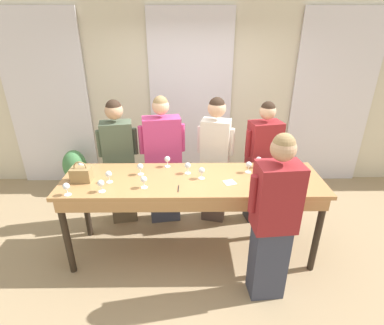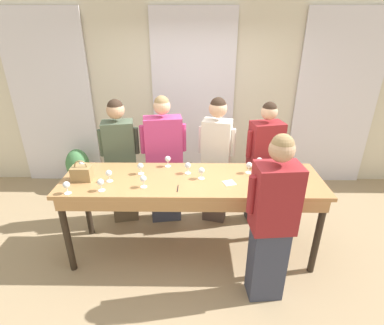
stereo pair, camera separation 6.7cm
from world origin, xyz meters
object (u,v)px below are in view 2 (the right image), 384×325
at_px(wine_glass_front_left, 143,179).
at_px(wine_glass_near_host, 249,166).
at_px(wine_glass_front_mid, 66,185).
at_px(wine_glass_by_bottle, 188,166).
at_px(wine_glass_back_right, 109,174).
at_px(handbag, 82,173).
at_px(guest_pink_top, 164,161).
at_px(wine_glass_back_left, 168,159).
at_px(host_pouring, 272,221).
at_px(potted_plant, 78,167).
at_px(wine_glass_center_mid, 82,164).
at_px(wine_glass_back_mid, 259,161).
at_px(guest_cream_sweater, 216,159).
at_px(tasting_bar, 192,188).
at_px(wine_bottle, 288,167).
at_px(guest_striped_shirt, 264,164).
at_px(wine_glass_front_right, 140,167).
at_px(wine_glass_center_right, 101,183).
at_px(wine_glass_center_left, 202,171).
at_px(guest_olive_jacket, 121,161).

xyz_separation_m(wine_glass_front_left, wine_glass_near_host, (1.10, 0.33, 0.00)).
height_order(wine_glass_front_mid, wine_glass_by_bottle, same).
bearing_deg(wine_glass_back_right, handbag, 174.57).
distance_m(handbag, guest_pink_top, 1.07).
relative_size(wine_glass_back_left, host_pouring, 0.08).
bearing_deg(potted_plant, wine_glass_center_mid, -64.67).
bearing_deg(wine_glass_center_mid, wine_glass_back_mid, 3.48).
height_order(wine_glass_center_mid, guest_cream_sweater, guest_cream_sweater).
distance_m(tasting_bar, wine_glass_near_host, 0.67).
bearing_deg(wine_bottle, host_pouring, -114.04).
bearing_deg(wine_glass_front_mid, guest_striped_shirt, 25.02).
bearing_deg(wine_glass_back_left, wine_glass_back_mid, -1.58).
height_order(wine_glass_front_left, host_pouring, host_pouring).
distance_m(wine_glass_by_bottle, guest_cream_sweater, 0.66).
bearing_deg(potted_plant, wine_glass_front_right, -47.15).
height_order(wine_bottle, wine_glass_center_right, wine_bottle).
xyz_separation_m(wine_bottle, wine_glass_center_mid, (-2.21, 0.11, -0.04)).
bearing_deg(guest_pink_top, wine_glass_back_right, -124.01).
bearing_deg(guest_striped_shirt, wine_glass_back_mid, -110.87).
bearing_deg(wine_glass_front_left, wine_glass_near_host, 16.50).
distance_m(wine_glass_front_mid, wine_glass_near_host, 1.87).
xyz_separation_m(wine_glass_back_mid, potted_plant, (-2.59, 1.22, -0.67)).
bearing_deg(handbag, guest_pink_top, 41.98).
bearing_deg(wine_glass_back_left, wine_glass_center_left, -37.49).
relative_size(wine_glass_center_mid, potted_plant, 0.19).
distance_m(wine_glass_front_right, host_pouring, 1.47).
xyz_separation_m(wine_glass_back_left, potted_plant, (-1.56, 1.19, -0.67)).
relative_size(wine_glass_center_right, wine_glass_by_bottle, 1.00).
distance_m(handbag, guest_olive_jacket, 0.76).
bearing_deg(wine_glass_center_mid, wine_glass_center_right, -51.81).
bearing_deg(wine_glass_front_mid, wine_glass_center_left, 14.01).
relative_size(wine_glass_front_left, wine_glass_front_mid, 1.00).
xyz_separation_m(wine_glass_back_right, wine_glass_near_host, (1.48, 0.21, 0.00)).
relative_size(tasting_bar, host_pouring, 1.63).
height_order(tasting_bar, wine_bottle, wine_bottle).
xyz_separation_m(wine_glass_front_left, wine_glass_center_right, (-0.40, -0.07, 0.00)).
distance_m(wine_glass_front_mid, wine_glass_center_mid, 0.47).
height_order(handbag, wine_glass_front_mid, handbag).
xyz_separation_m(wine_glass_front_right, wine_glass_center_left, (0.66, -0.10, 0.00)).
relative_size(wine_glass_back_mid, wine_glass_by_bottle, 1.00).
xyz_separation_m(wine_glass_center_left, guest_striped_shirt, (0.81, 0.66, -0.23)).
distance_m(wine_glass_front_left, host_pouring, 1.29).
bearing_deg(guest_pink_top, handbag, -138.02).
relative_size(wine_glass_back_left, guest_pink_top, 0.07).
bearing_deg(wine_glass_center_mid, potted_plant, 115.33).
height_order(wine_glass_front_right, wine_glass_center_left, same).
distance_m(wine_glass_front_left, wine_glass_center_left, 0.61).
height_order(wine_bottle, wine_glass_front_mid, wine_bottle).
distance_m(guest_olive_jacket, host_pouring, 2.07).
height_order(wine_glass_center_mid, guest_striped_shirt, guest_striped_shirt).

